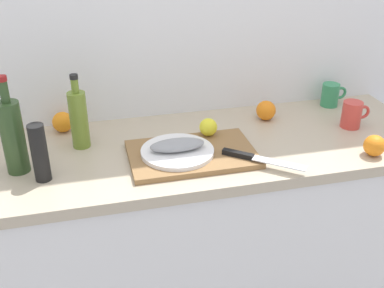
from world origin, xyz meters
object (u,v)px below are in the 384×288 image
(coffee_mug_0, at_px, (331,95))
(orange_0, at_px, (63,122))
(pepper_mill, at_px, (40,153))
(white_plate, at_px, (177,151))
(coffee_mug_1, at_px, (352,114))
(chef_knife, at_px, (253,157))
(wine_bottle, at_px, (13,135))
(lemon_0, at_px, (208,127))
(olive_oil_bottle, at_px, (79,118))
(cutting_board, at_px, (192,154))
(fish_fillet, at_px, (177,145))

(coffee_mug_0, distance_m, orange_0, 1.13)
(orange_0, height_order, pepper_mill, pepper_mill)
(white_plate, xyz_separation_m, coffee_mug_1, (0.72, 0.09, 0.03))
(chef_knife, relative_size, coffee_mug_1, 2.10)
(chef_knife, distance_m, wine_bottle, 0.79)
(coffee_mug_1, bearing_deg, lemon_0, 177.73)
(coffee_mug_0, relative_size, pepper_mill, 0.59)
(coffee_mug_1, relative_size, orange_0, 1.46)
(olive_oil_bottle, bearing_deg, chef_knife, -26.53)
(cutting_board, distance_m, wine_bottle, 0.59)
(chef_knife, xyz_separation_m, coffee_mug_0, (0.51, 0.41, 0.02))
(white_plate, xyz_separation_m, chef_knife, (0.24, -0.10, 0.00))
(white_plate, relative_size, wine_bottle, 0.77)
(white_plate, distance_m, olive_oil_bottle, 0.37)
(chef_knife, distance_m, lemon_0, 0.24)
(white_plate, distance_m, chef_knife, 0.26)
(olive_oil_bottle, bearing_deg, cutting_board, -25.01)
(fish_fillet, distance_m, olive_oil_bottle, 0.37)
(pepper_mill, bearing_deg, chef_knife, -6.12)
(coffee_mug_1, bearing_deg, chef_knife, -158.24)
(white_plate, bearing_deg, wine_bottle, 175.17)
(white_plate, xyz_separation_m, coffee_mug_0, (0.75, 0.30, 0.02))
(fish_fillet, xyz_separation_m, wine_bottle, (-0.53, 0.04, 0.08))
(wine_bottle, xyz_separation_m, coffee_mug_0, (1.27, 0.26, -0.08))
(fish_fillet, bearing_deg, lemon_0, 38.12)
(olive_oil_bottle, bearing_deg, wine_bottle, -148.32)
(white_plate, xyz_separation_m, wine_bottle, (-0.53, 0.04, 0.10))
(white_plate, distance_m, coffee_mug_1, 0.73)
(olive_oil_bottle, bearing_deg, fish_fillet, -28.50)
(pepper_mill, bearing_deg, wine_bottle, 136.75)
(wine_bottle, xyz_separation_m, coffee_mug_1, (1.25, 0.04, -0.08))
(white_plate, distance_m, lemon_0, 0.18)
(white_plate, distance_m, coffee_mug_0, 0.81)
(fish_fillet, xyz_separation_m, olive_oil_bottle, (-0.32, 0.17, 0.06))
(lemon_0, bearing_deg, coffee_mug_1, -2.27)
(cutting_board, distance_m, coffee_mug_1, 0.68)
(white_plate, bearing_deg, orange_0, 140.56)
(olive_oil_bottle, distance_m, pepper_mill, 0.24)
(cutting_board, bearing_deg, pepper_mill, -176.42)
(coffee_mug_1, bearing_deg, orange_0, 168.36)
(white_plate, bearing_deg, olive_oil_bottle, 151.50)
(orange_0, bearing_deg, pepper_mill, -100.47)
(lemon_0, relative_size, olive_oil_bottle, 0.24)
(fish_fillet, bearing_deg, wine_bottle, 175.17)
(white_plate, height_order, olive_oil_bottle, olive_oil_bottle)
(white_plate, relative_size, coffee_mug_0, 2.24)
(lemon_0, bearing_deg, wine_bottle, -174.34)
(wine_bottle, relative_size, orange_0, 4.17)
(cutting_board, distance_m, lemon_0, 0.15)
(orange_0, bearing_deg, fish_fillet, -39.44)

